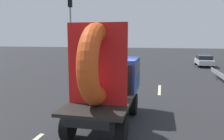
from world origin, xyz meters
name	(u,v)px	position (x,y,z in m)	size (l,w,h in m)	color
ground_plane	(104,122)	(0.00, 0.00, 0.00)	(120.00, 120.00, 0.00)	#28282B
flatbed_truck	(108,77)	(0.13, 0.08, 1.73)	(2.02, 4.78, 3.66)	black
distant_sedan	(107,60)	(-3.63, 15.51, 0.73)	(1.78, 4.15, 1.35)	black
traffic_light	(71,24)	(-6.12, 11.79, 4.34)	(0.42, 0.36, 6.77)	gray
lane_dash_left_far	(100,87)	(-1.75, 5.77, 0.00)	(2.19, 0.16, 0.01)	beige
lane_dash_right_far	(159,90)	(2.02, 5.89, 0.00)	(2.72, 0.16, 0.01)	beige
oncoming_car	(204,60)	(6.67, 18.47, 0.65)	(1.58, 3.68, 1.20)	black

